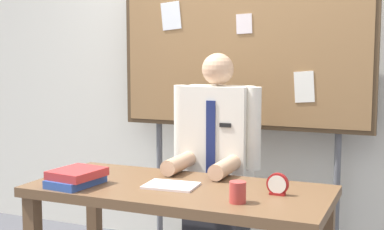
# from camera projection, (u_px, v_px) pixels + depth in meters

# --- Properties ---
(back_wall) EXTENTS (6.40, 0.08, 2.70)m
(back_wall) POSITION_uv_depth(u_px,v_px,m) (251.00, 64.00, 3.80)
(back_wall) COLOR silver
(back_wall) RESTS_ON ground_plane
(desk) EXTENTS (1.53, 0.69, 0.75)m
(desk) POSITION_uv_depth(u_px,v_px,m) (179.00, 206.00, 2.75)
(desk) COLOR brown
(desk) RESTS_ON ground_plane
(person) EXTENTS (0.55, 0.56, 1.43)m
(person) POSITION_uv_depth(u_px,v_px,m) (217.00, 180.00, 3.25)
(person) COLOR #2D2D33
(person) RESTS_ON ground_plane
(bulletin_board) EXTENTS (1.75, 0.09, 1.97)m
(bulletin_board) POSITION_uv_depth(u_px,v_px,m) (242.00, 54.00, 3.61)
(bulletin_board) COLOR #4C3823
(bulletin_board) RESTS_ON ground_plane
(book_stack) EXTENTS (0.25, 0.30, 0.08)m
(book_stack) POSITION_uv_depth(u_px,v_px,m) (76.00, 177.00, 2.76)
(book_stack) COLOR #2D4C99
(book_stack) RESTS_ON desk
(open_notebook) EXTENTS (0.28, 0.21, 0.01)m
(open_notebook) POSITION_uv_depth(u_px,v_px,m) (171.00, 186.00, 2.73)
(open_notebook) COLOR silver
(open_notebook) RESTS_ON desk
(desk_clock) EXTENTS (0.11, 0.04, 0.11)m
(desk_clock) POSITION_uv_depth(u_px,v_px,m) (278.00, 185.00, 2.57)
(desk_clock) COLOR maroon
(desk_clock) RESTS_ON desk
(coffee_mug) EXTENTS (0.08, 0.08, 0.10)m
(coffee_mug) POSITION_uv_depth(u_px,v_px,m) (238.00, 192.00, 2.43)
(coffee_mug) COLOR #B23833
(coffee_mug) RESTS_ON desk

